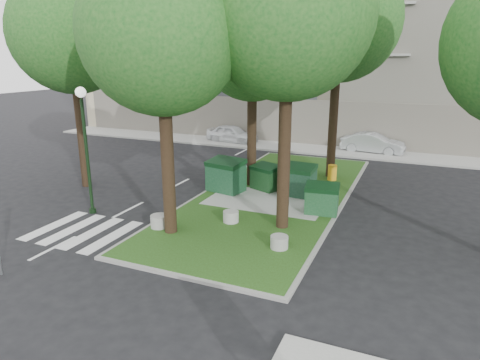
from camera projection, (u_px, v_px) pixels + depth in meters
The scene contains 21 objects.
ground at pixel (169, 274), 12.49m from camera, with size 120.00×120.00×0.00m, color black.
median_island at pixel (274, 195), 19.35m from camera, with size 6.00×16.00×0.12m, color #244213.
median_kerb at pixel (274, 196), 19.35m from camera, with size 6.30×16.30×0.10m, color gray.
building_sidewalk at pixel (317, 150), 28.80m from camera, with size 42.00×3.00×0.12m, color #999993.
zebra_crossing at pixel (102, 235), 15.23m from camera, with size 5.00×3.00×0.01m, color silver.
apartment_building at pixel (345, 31), 33.21m from camera, with size 41.00×12.00×16.00m, color #BAAA8C.
tree_median_near_left at pixel (164, 16), 13.24m from camera, with size 5.20×5.20×10.53m.
tree_median_mid at pixel (255, 36), 18.88m from camera, with size 4.80×4.80×9.99m.
tree_median_far at pixel (342, 7), 19.95m from camera, with size 5.80×5.80×11.93m.
tree_street_left at pixel (72, 20), 18.88m from camera, with size 5.40×5.40×11.00m.
dumpster_a at pixel (226, 175), 19.62m from camera, with size 1.84×1.47×1.52m.
dumpster_b at pixel (266, 177), 19.90m from camera, with size 1.54×1.34×1.20m.
dumpster_c at pixel (297, 180), 19.03m from camera, with size 1.62×1.20×1.42m.
dumpster_d at pixel (322, 199), 16.87m from camera, with size 1.41×1.06×1.21m.
bollard_left at pixel (159, 221), 15.55m from camera, with size 0.64×0.64×0.45m, color #989793.
bollard_right at pixel (279, 242), 13.86m from camera, with size 0.58×0.58×0.41m, color gray.
bollard_mid at pixel (231, 217), 16.05m from camera, with size 0.59×0.59×0.42m, color #A3A49E.
litter_bin at pixel (332, 173), 21.44m from camera, with size 0.44×0.44×0.77m, color orange.
street_lamp at pixel (85, 136), 16.50m from camera, with size 0.40×0.40×5.02m.
car_white at pixel (232, 134), 31.19m from camera, with size 1.56×3.87×1.32m, color white.
car_silver at pixel (373, 143), 27.86m from camera, with size 1.40×4.00×1.32m, color #AFB3B7.
Camera 1 is at (6.31, -9.51, 6.13)m, focal length 32.00 mm.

